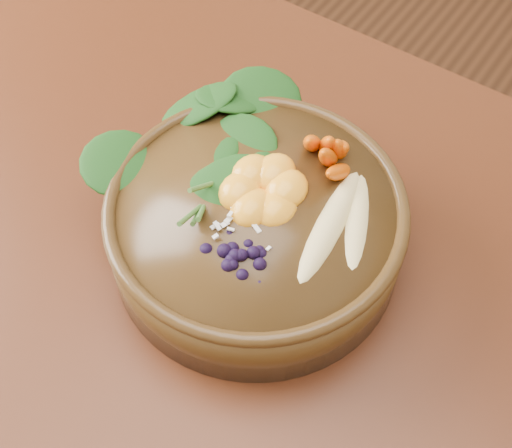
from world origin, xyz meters
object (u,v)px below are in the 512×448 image
object	(u,v)px
stoneware_bowl	(256,229)
blueberry_pile	(240,245)
kale_heap	(229,135)
dining_table	(152,275)
mandarin_cluster	(263,181)
carrot_cluster	(332,130)
banana_halves	(345,214)

from	to	relation	value
stoneware_bowl	blueberry_pile	xyz separation A→B (m)	(0.02, -0.06, 0.06)
kale_heap	blueberry_pile	world-z (taller)	kale_heap
dining_table	kale_heap	size ratio (longest dim) A/B	7.66
blueberry_pile	mandarin_cluster	bearing A→B (deg)	108.93
carrot_cluster	dining_table	bearing A→B (deg)	-152.38
blueberry_pile	dining_table	bearing A→B (deg)	177.16
stoneware_bowl	carrot_cluster	xyz separation A→B (m)	(0.03, 0.10, 0.09)
mandarin_cluster	stoneware_bowl	bearing A→B (deg)	-78.14
dining_table	banana_halves	xyz separation A→B (m)	(0.21, 0.09, 0.19)
dining_table	banana_halves	bearing A→B (deg)	22.79
mandarin_cluster	blueberry_pile	bearing A→B (deg)	-71.07
dining_table	carrot_cluster	bearing A→B (deg)	45.82
carrot_cluster	banana_halves	bearing A→B (deg)	-66.94
carrot_cluster	banana_halves	xyz separation A→B (m)	(0.06, -0.07, -0.03)
dining_table	stoneware_bowl	bearing A→B (deg)	24.06
blueberry_pile	kale_heap	bearing A→B (deg)	130.00
blueberry_pile	banana_halves	bearing A→B (deg)	56.68
stoneware_bowl	banana_halves	xyz separation A→B (m)	(0.09, 0.03, 0.06)
dining_table	banana_halves	world-z (taller)	banana_halves
stoneware_bowl	mandarin_cluster	xyz separation A→B (m)	(-0.00, 0.02, 0.06)
carrot_cluster	mandarin_cluster	bearing A→B (deg)	-129.81
mandarin_cluster	banana_halves	bearing A→B (deg)	8.45
banana_halves	stoneware_bowl	bearing A→B (deg)	-177.26
kale_heap	mandarin_cluster	size ratio (longest dim) A/B	2.07
stoneware_bowl	banana_halves	size ratio (longest dim) A/B	1.72
stoneware_bowl	mandarin_cluster	size ratio (longest dim) A/B	3.15
banana_halves	mandarin_cluster	distance (m)	0.09
dining_table	stoneware_bowl	world-z (taller)	stoneware_bowl
stoneware_bowl	banana_halves	world-z (taller)	banana_halves
carrot_cluster	mandarin_cluster	distance (m)	0.09
carrot_cluster	mandarin_cluster	xyz separation A→B (m)	(-0.03, -0.08, -0.03)
banana_halves	blueberry_pile	distance (m)	0.11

